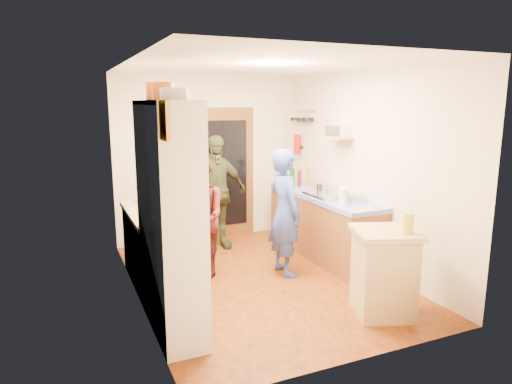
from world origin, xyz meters
TOP-DOWN VIEW (x-y plane):
  - floor at (0.00, 0.00)m, footprint 3.00×4.00m
  - ceiling at (0.00, 0.00)m, footprint 3.00×4.00m
  - wall_back at (0.00, 2.01)m, footprint 3.00×0.02m
  - wall_front at (0.00, -2.01)m, footprint 3.00×0.02m
  - wall_left at (-1.51, 0.00)m, footprint 0.02×4.00m
  - wall_right at (1.51, 0.00)m, footprint 0.02×4.00m
  - door_frame at (0.25, 1.97)m, footprint 0.95×0.06m
  - door_glass at (0.25, 1.94)m, footprint 0.70×0.02m
  - hutch_body at (-1.30, -0.80)m, footprint 0.40×1.20m
  - hutch_top_shelf at (-1.30, -0.80)m, footprint 0.40×1.14m
  - plate_stack at (-1.30, -1.14)m, footprint 0.23×0.23m
  - orange_pot_a at (-1.30, -0.72)m, footprint 0.20×0.20m
  - orange_pot_b at (-1.30, -0.40)m, footprint 0.19×0.19m
  - left_counter_base at (-1.20, 0.45)m, footprint 0.60×1.40m
  - left_counter_top at (-1.20, 0.45)m, footprint 0.64×1.44m
  - toaster at (-1.15, -0.02)m, footprint 0.23×0.16m
  - kettle at (-1.25, 0.26)m, footprint 0.20×0.20m
  - orange_bowl at (-1.12, 0.66)m, footprint 0.24×0.24m
  - chopping_board at (-1.18, 1.06)m, footprint 0.34×0.28m
  - right_counter_base at (1.20, 0.50)m, footprint 0.60×2.20m
  - right_counter_top at (1.20, 0.50)m, footprint 0.62×2.22m
  - hob at (1.20, 0.35)m, footprint 0.55×0.58m
  - pot_on_hob at (1.15, 0.43)m, footprint 0.20×0.20m
  - bottle_a at (1.05, 1.18)m, footprint 0.09×0.09m
  - bottle_b at (1.18, 1.18)m, footprint 0.07×0.07m
  - bottle_c at (1.31, 1.14)m, footprint 0.08×0.08m
  - paper_towel at (1.05, -0.19)m, footprint 0.10×0.10m
  - mixing_bowl at (1.30, -0.05)m, footprint 0.29×0.29m
  - island_base at (0.77, -1.37)m, footprint 0.71×0.71m
  - island_top at (0.77, -1.37)m, footprint 0.80×0.80m
  - cutting_board at (0.74, -1.30)m, footprint 0.42×0.38m
  - oil_jar at (0.90, -1.54)m, footprint 0.13×0.13m
  - pan_rail at (1.46, 1.52)m, footprint 0.02×0.65m
  - pan_hang_a at (1.40, 1.35)m, footprint 0.18×0.18m
  - pan_hang_b at (1.40, 1.55)m, footprint 0.16×0.16m
  - pan_hang_c at (1.40, 1.75)m, footprint 0.17×0.17m
  - wall_shelf at (1.37, 0.45)m, footprint 0.26×0.42m
  - radio at (1.37, 0.45)m, footprint 0.26×0.33m
  - ext_bracket at (1.47, 1.70)m, footprint 0.06×0.10m
  - fire_extinguisher at (1.41, 1.70)m, footprint 0.11×0.11m
  - picture_frame at (-1.48, -1.55)m, footprint 0.03×0.25m
  - person_hob at (0.39, 0.05)m, footprint 0.41×0.60m
  - person_left at (-0.65, 0.46)m, footprint 0.73×0.86m
  - person_back at (-0.10, 1.44)m, footprint 1.04×0.50m

SIDE VIEW (x-z plane):
  - floor at x=0.00m, z-range -0.02..0.00m
  - right_counter_base at x=1.20m, z-range 0.00..0.84m
  - left_counter_base at x=-1.20m, z-range 0.00..0.85m
  - island_base at x=0.77m, z-range 0.00..0.86m
  - person_left at x=-0.65m, z-range 0.00..1.55m
  - person_hob at x=0.39m, z-range 0.00..1.62m
  - person_back at x=-0.10m, z-range 0.00..1.72m
  - right_counter_top at x=1.20m, z-range 0.84..0.90m
  - left_counter_top at x=-1.20m, z-range 0.85..0.90m
  - island_top at x=0.77m, z-range 0.86..0.91m
  - cutting_board at x=0.74m, z-range 0.89..0.91m
  - chopping_board at x=-1.18m, z-range 0.90..0.92m
  - hob at x=1.20m, z-range 0.90..0.94m
  - orange_bowl at x=-1.12m, z-range 0.90..0.99m
  - mixing_bowl at x=1.30m, z-range 0.90..1.00m
  - toaster at x=-1.15m, z-range 0.90..1.07m
  - kettle at x=-1.25m, z-range 0.90..1.09m
  - pot_on_hob at x=1.15m, z-range 0.94..1.07m
  - paper_towel at x=1.05m, z-range 0.90..1.12m
  - oil_jar at x=0.90m, z-range 0.91..1.12m
  - bottle_b at x=1.18m, z-range 0.90..1.15m
  - bottle_c at x=1.31m, z-range 0.90..1.19m
  - bottle_a at x=1.05m, z-range 0.90..1.19m
  - door_frame at x=0.25m, z-range 0.00..2.10m
  - door_glass at x=0.25m, z-range 0.20..1.90m
  - hutch_body at x=-1.30m, z-range 0.00..2.20m
  - wall_back at x=0.00m, z-range 0.00..2.60m
  - wall_front at x=0.00m, z-range 0.00..2.60m
  - wall_left at x=-1.51m, z-range 0.00..2.60m
  - wall_right at x=1.51m, z-range 0.00..2.60m
  - ext_bracket at x=1.47m, z-range 1.43..1.47m
  - fire_extinguisher at x=1.41m, z-range 1.34..1.66m
  - wall_shelf at x=1.37m, z-range 1.69..1.71m
  - radio at x=1.37m, z-range 1.72..1.86m
  - pan_hang_b at x=1.40m, z-range 1.88..1.92m
  - pan_hang_c at x=1.40m, z-range 1.89..1.93m
  - pan_hang_a at x=1.40m, z-range 1.90..1.94m
  - pan_rail at x=1.46m, z-range 2.04..2.06m
  - picture_frame at x=-1.48m, z-range 1.90..2.20m
  - hutch_top_shelf at x=-1.30m, z-range 2.16..2.20m
  - plate_stack at x=-1.30m, z-range 2.20..2.30m
  - orange_pot_a at x=-1.30m, z-range 2.20..2.36m
  - orange_pot_b at x=-1.30m, z-range 2.20..2.37m
  - ceiling at x=0.00m, z-range 2.60..2.62m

